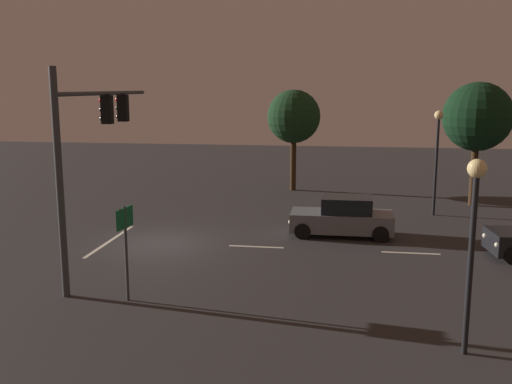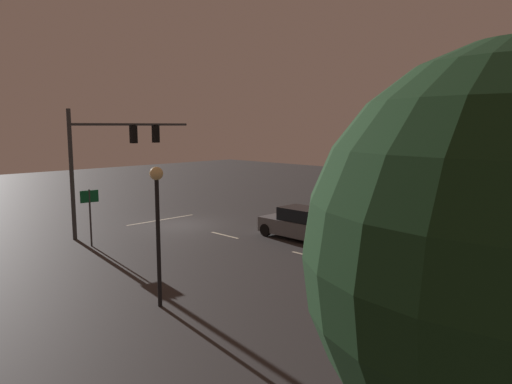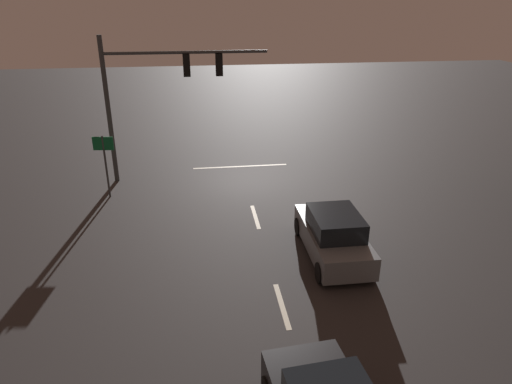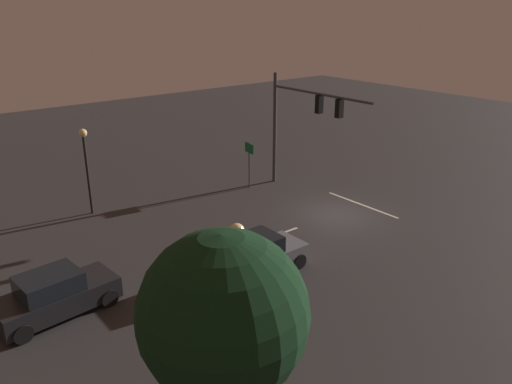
# 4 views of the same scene
# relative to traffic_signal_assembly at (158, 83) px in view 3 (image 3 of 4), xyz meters

# --- Properties ---
(ground_plane) EXTENTS (80.00, 80.00, 0.00)m
(ground_plane) POSITION_rel_traffic_signal_assembly_xyz_m (-3.88, 0.93, -4.70)
(ground_plane) COLOR #2D2B2B
(traffic_signal_assembly) EXTENTS (7.55, 0.47, 6.86)m
(traffic_signal_assembly) POSITION_rel_traffic_signal_assembly_xyz_m (0.00, 0.00, 0.00)
(traffic_signal_assembly) COLOR #383A3D
(traffic_signal_assembly) RESTS_ON ground_plane
(lane_dash_far) EXTENTS (0.16, 2.20, 0.01)m
(lane_dash_far) POSITION_rel_traffic_signal_assembly_xyz_m (-3.88, 4.93, -4.69)
(lane_dash_far) COLOR beige
(lane_dash_far) RESTS_ON ground_plane
(lane_dash_mid) EXTENTS (0.16, 2.20, 0.01)m
(lane_dash_mid) POSITION_rel_traffic_signal_assembly_xyz_m (-3.88, 10.93, -4.69)
(lane_dash_mid) COLOR beige
(lane_dash_mid) RESTS_ON ground_plane
(stop_bar) EXTENTS (5.00, 0.16, 0.01)m
(stop_bar) POSITION_rel_traffic_signal_assembly_xyz_m (-3.88, -1.19, -4.69)
(stop_bar) COLOR beige
(stop_bar) RESTS_ON ground_plane
(car_approaching) EXTENTS (1.91, 4.37, 1.70)m
(car_approaching) POSITION_rel_traffic_signal_assembly_xyz_m (-6.16, 8.32, -3.90)
(car_approaching) COLOR slate
(car_approaching) RESTS_ON ground_plane
(route_sign) EXTENTS (0.90, 0.17, 2.87)m
(route_sign) POSITION_rel_traffic_signal_assembly_xyz_m (2.41, 1.99, -2.63)
(route_sign) COLOR #383A3D
(route_sign) RESTS_ON ground_plane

